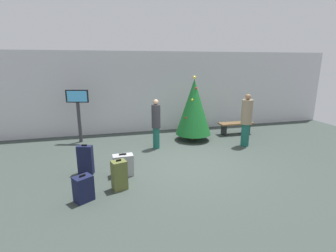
{
  "coord_description": "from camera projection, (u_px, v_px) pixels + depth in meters",
  "views": [
    {
      "loc": [
        -2.22,
        -6.48,
        2.85
      ],
      "look_at": [
        -0.31,
        0.92,
        0.9
      ],
      "focal_mm": 26.98,
      "sensor_mm": 36.0,
      "label": 1
    }
  ],
  "objects": [
    {
      "name": "ground_plane",
      "position": [
        186.0,
        163.0,
        7.33
      ],
      "size": [
        16.0,
        16.0,
        0.0
      ],
      "primitive_type": "plane",
      "color": "#38423D"
    },
    {
      "name": "back_wall",
      "position": [
        158.0,
        92.0,
        10.51
      ],
      "size": [
        16.0,
        0.2,
        3.26
      ],
      "primitive_type": "cube",
      "color": "silver",
      "rests_on": "ground_plane"
    },
    {
      "name": "holiday_tree",
      "position": [
        194.0,
        107.0,
        9.19
      ],
      "size": [
        1.3,
        1.3,
        2.38
      ],
      "color": "#4C3319",
      "rests_on": "ground_plane"
    },
    {
      "name": "flight_info_kiosk",
      "position": [
        78.0,
        107.0,
        8.93
      ],
      "size": [
        0.77,
        0.29,
        1.9
      ],
      "color": "#333338",
      "rests_on": "ground_plane"
    },
    {
      "name": "waiting_bench",
      "position": [
        236.0,
        126.0,
        10.15
      ],
      "size": [
        1.39,
        0.44,
        0.48
      ],
      "color": "brown",
      "rests_on": "ground_plane"
    },
    {
      "name": "traveller_0",
      "position": [
        246.0,
        119.0,
        8.6
      ],
      "size": [
        0.46,
        0.46,
        1.81
      ],
      "color": "#19594C",
      "rests_on": "ground_plane"
    },
    {
      "name": "traveller_1",
      "position": [
        156.0,
        123.0,
        8.36
      ],
      "size": [
        0.39,
        0.39,
        1.67
      ],
      "color": "#19594C",
      "rests_on": "ground_plane"
    },
    {
      "name": "suitcase_0",
      "position": [
        123.0,
        165.0,
        6.47
      ],
      "size": [
        0.52,
        0.29,
        0.59
      ],
      "color": "#9EA0A5",
      "rests_on": "ground_plane"
    },
    {
      "name": "suitcase_1",
      "position": [
        119.0,
        175.0,
        5.75
      ],
      "size": [
        0.38,
        0.34,
        0.72
      ],
      "color": "#59602D",
      "rests_on": "ground_plane"
    },
    {
      "name": "suitcase_2",
      "position": [
        85.0,
        160.0,
        6.53
      ],
      "size": [
        0.42,
        0.28,
        0.81
      ],
      "color": "#141938",
      "rests_on": "ground_plane"
    },
    {
      "name": "suitcase_3",
      "position": [
        83.0,
        189.0,
        5.28
      ],
      "size": [
        0.46,
        0.43,
        0.59
      ],
      "color": "#141938",
      "rests_on": "ground_plane"
    }
  ]
}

